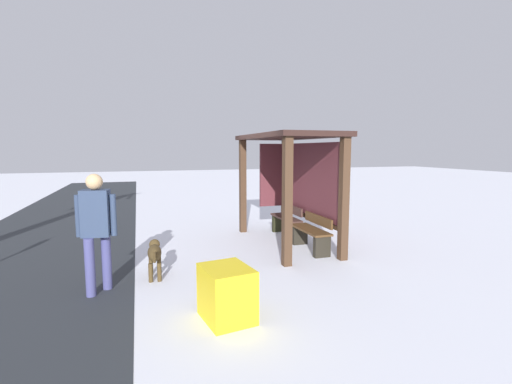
{
  "coord_description": "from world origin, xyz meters",
  "views": [
    {
      "loc": [
        7.52,
        -3.16,
        2.14
      ],
      "look_at": [
        -0.17,
        -0.65,
        1.19
      ],
      "focal_mm": 25.56,
      "sensor_mm": 36.0,
      "label": 1
    }
  ],
  "objects_px": {
    "bench_center_inside": "(311,234)",
    "person_walking": "(96,224)",
    "dog": "(155,254)",
    "bus_shelter": "(293,164)",
    "grit_bin": "(227,293)",
    "bench_left_inside": "(287,221)"
  },
  "relations": [
    {
      "from": "bench_center_inside",
      "to": "person_walking",
      "type": "bearing_deg",
      "value": -74.83
    },
    {
      "from": "dog",
      "to": "bench_left_inside",
      "type": "bearing_deg",
      "value": 121.77
    },
    {
      "from": "bench_left_inside",
      "to": "person_walking",
      "type": "height_order",
      "value": "person_walking"
    },
    {
      "from": "bench_center_inside",
      "to": "person_walking",
      "type": "height_order",
      "value": "person_walking"
    },
    {
      "from": "bench_center_inside",
      "to": "person_walking",
      "type": "distance_m",
      "value": 4.28
    },
    {
      "from": "bus_shelter",
      "to": "person_walking",
      "type": "distance_m",
      "value": 4.45
    },
    {
      "from": "dog",
      "to": "grit_bin",
      "type": "height_order",
      "value": "grit_bin"
    },
    {
      "from": "bench_center_inside",
      "to": "bench_left_inside",
      "type": "bearing_deg",
      "value": -179.93
    },
    {
      "from": "bench_left_inside",
      "to": "grit_bin",
      "type": "distance_m",
      "value": 4.59
    },
    {
      "from": "person_walking",
      "to": "grit_bin",
      "type": "relative_size",
      "value": 2.56
    },
    {
      "from": "bus_shelter",
      "to": "grit_bin",
      "type": "bearing_deg",
      "value": -35.26
    },
    {
      "from": "bench_center_inside",
      "to": "dog",
      "type": "distance_m",
      "value": 3.32
    },
    {
      "from": "bench_center_inside",
      "to": "grit_bin",
      "type": "relative_size",
      "value": 1.77
    },
    {
      "from": "person_walking",
      "to": "bus_shelter",
      "type": "bearing_deg",
      "value": 115.39
    },
    {
      "from": "bench_left_inside",
      "to": "bench_center_inside",
      "type": "distance_m",
      "value": 1.34
    },
    {
      "from": "bus_shelter",
      "to": "dog",
      "type": "xyz_separation_m",
      "value": [
        1.44,
        -3.14,
        -1.4
      ]
    },
    {
      "from": "bench_left_inside",
      "to": "bench_center_inside",
      "type": "bearing_deg",
      "value": 0.07
    },
    {
      "from": "bus_shelter",
      "to": "person_walking",
      "type": "relative_size",
      "value": 1.81
    },
    {
      "from": "bus_shelter",
      "to": "person_walking",
      "type": "xyz_separation_m",
      "value": [
        1.88,
        -3.96,
        -0.76
      ]
    },
    {
      "from": "bus_shelter",
      "to": "dog",
      "type": "bearing_deg",
      "value": -65.26
    },
    {
      "from": "person_walking",
      "to": "dog",
      "type": "xyz_separation_m",
      "value": [
        -0.44,
        0.83,
        -0.64
      ]
    },
    {
      "from": "bus_shelter",
      "to": "bench_center_inside",
      "type": "xyz_separation_m",
      "value": [
        0.78,
        0.11,
        -1.45
      ]
    }
  ]
}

